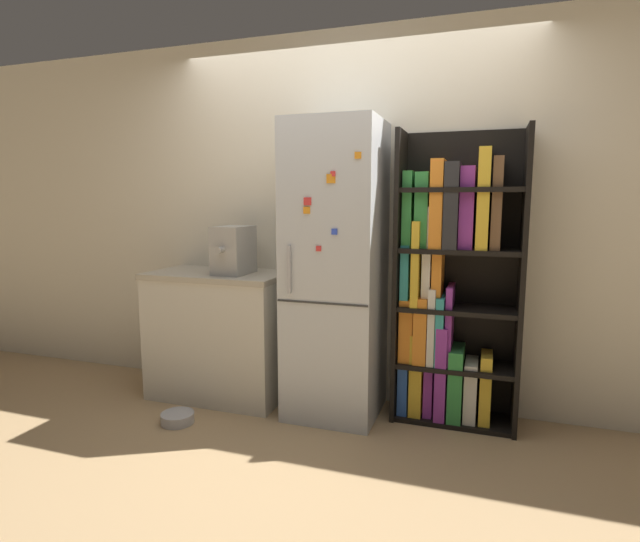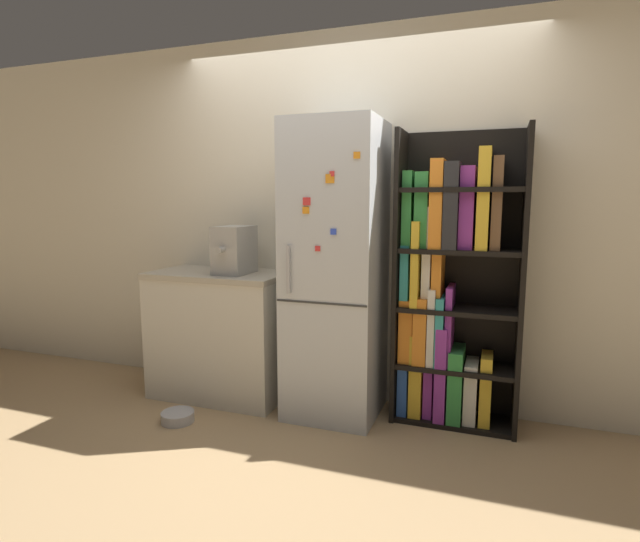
% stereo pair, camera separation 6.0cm
% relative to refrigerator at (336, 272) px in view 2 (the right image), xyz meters
% --- Properties ---
extents(ground_plane, '(16.00, 16.00, 0.00)m').
position_rel_refrigerator_xyz_m(ground_plane, '(0.00, -0.16, -0.97)').
color(ground_plane, tan).
extents(wall_back, '(8.00, 0.05, 2.60)m').
position_rel_refrigerator_xyz_m(wall_back, '(0.00, 0.32, 0.33)').
color(wall_back, beige).
rests_on(wall_back, ground_plane).
extents(refrigerator, '(0.60, 0.61, 1.95)m').
position_rel_refrigerator_xyz_m(refrigerator, '(0.00, 0.00, 0.00)').
color(refrigerator, silver).
rests_on(refrigerator, ground_plane).
extents(bookshelf, '(0.78, 0.35, 1.88)m').
position_rel_refrigerator_xyz_m(bookshelf, '(0.72, 0.14, -0.11)').
color(bookshelf, black).
rests_on(bookshelf, ground_plane).
extents(kitchen_counter, '(0.99, 0.57, 0.93)m').
position_rel_refrigerator_xyz_m(kitchen_counter, '(-0.89, 0.01, -0.51)').
color(kitchen_counter, beige).
rests_on(kitchen_counter, ground_plane).
extents(espresso_machine, '(0.21, 0.37, 0.34)m').
position_rel_refrigerator_xyz_m(espresso_machine, '(-0.75, -0.02, 0.12)').
color(espresso_machine, '#A5A39E').
rests_on(espresso_machine, kitchen_counter).
extents(pet_bowl, '(0.21, 0.21, 0.07)m').
position_rel_refrigerator_xyz_m(pet_bowl, '(-0.92, -0.51, -0.93)').
color(pet_bowl, '#B7B7BC').
rests_on(pet_bowl, ground_plane).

